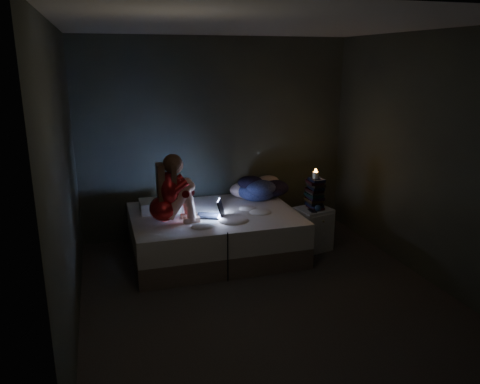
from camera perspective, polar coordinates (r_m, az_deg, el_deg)
name	(u,v)px	position (r m, az deg, el deg)	size (l,w,h in m)	color
floor	(263,293)	(4.96, 2.86, -12.14)	(3.60, 3.80, 0.02)	#322C28
ceiling	(268,24)	(4.40, 3.35, 19.65)	(3.60, 3.80, 0.02)	silver
wall_back	(217,138)	(6.30, -2.85, 6.51)	(3.60, 0.02, 2.60)	#2C2E2A
wall_front	(377,240)	(2.86, 16.24, -5.60)	(3.60, 0.02, 2.60)	#2C2E2A
wall_left	(64,183)	(4.26, -20.51, 1.01)	(0.02, 3.80, 2.60)	#2C2E2A
wall_right	(426,158)	(5.38, 21.57, 3.83)	(0.02, 3.80, 2.60)	#2C2E2A
bed	(214,234)	(5.75, -3.12, -5.08)	(1.95, 1.47, 0.54)	silver
pillow	(160,205)	(5.78, -9.69, -1.62)	(0.47, 0.33, 0.14)	beige
woman	(163,189)	(5.27, -9.34, 0.35)	(0.49, 0.32, 0.79)	#A8030C
laptop	(209,208)	(5.49, -3.72, -1.91)	(0.31, 0.22, 0.22)	black
clothes_pile	(257,187)	(6.16, 2.12, 0.64)	(0.55, 0.44, 0.33)	#111840
nightstand	(313,229)	(5.98, 8.78, -4.42)	(0.40, 0.36, 0.53)	silver
book_stack	(315,194)	(5.85, 9.02, -0.22)	(0.19, 0.25, 0.37)	black
candle	(316,176)	(5.79, 9.12, 1.93)	(0.07, 0.07, 0.08)	beige
phone	(310,210)	(5.80, 8.49, -2.21)	(0.07, 0.14, 0.01)	black
blue_orb	(316,208)	(5.77, 9.14, -1.95)	(0.08, 0.08, 0.08)	navy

